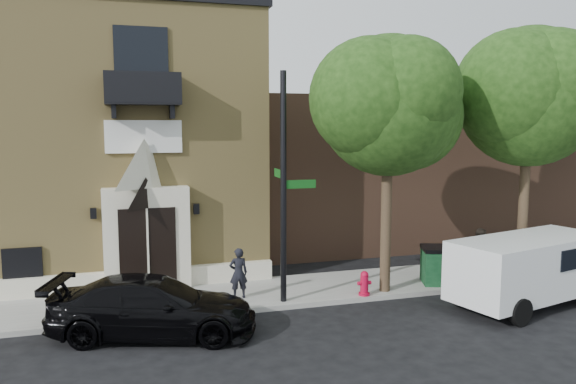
% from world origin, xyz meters
% --- Properties ---
extents(ground, '(120.00, 120.00, 0.00)m').
position_xyz_m(ground, '(0.00, 0.00, 0.00)').
color(ground, black).
rests_on(ground, ground).
extents(sidewalk, '(42.00, 3.00, 0.15)m').
position_xyz_m(sidewalk, '(1.00, 1.50, 0.07)').
color(sidewalk, gray).
rests_on(sidewalk, ground).
extents(church, '(12.20, 11.01, 9.30)m').
position_xyz_m(church, '(-2.99, 7.95, 4.63)').
color(church, tan).
rests_on(church, ground).
extents(neighbour_building, '(18.00, 8.00, 6.40)m').
position_xyz_m(neighbour_building, '(12.00, 9.00, 3.20)').
color(neighbour_building, brown).
rests_on(neighbour_building, ground).
extents(street_tree_left, '(4.97, 4.38, 7.77)m').
position_xyz_m(street_tree_left, '(6.03, 0.35, 5.87)').
color(street_tree_left, '#38281C').
rests_on(street_tree_left, sidewalk).
extents(street_tree_mid, '(5.21, 4.64, 8.25)m').
position_xyz_m(street_tree_mid, '(11.03, 0.35, 6.20)').
color(street_tree_mid, '#38281C').
rests_on(street_tree_mid, sidewalk).
extents(black_sedan, '(5.50, 3.41, 1.49)m').
position_xyz_m(black_sedan, '(-1.06, -0.89, 0.74)').
color(black_sedan, black).
rests_on(black_sedan, ground).
extents(cargo_van, '(5.30, 3.15, 2.03)m').
position_xyz_m(cargo_van, '(9.69, -1.63, 1.13)').
color(cargo_van, white).
rests_on(cargo_van, ground).
extents(street_sign, '(1.05, 1.05, 6.61)m').
position_xyz_m(street_sign, '(2.73, 0.39, 3.48)').
color(street_sign, black).
rests_on(street_sign, sidewalk).
extents(fire_hydrant, '(0.43, 0.34, 0.75)m').
position_xyz_m(fire_hydrant, '(5.20, 0.20, 0.52)').
color(fire_hydrant, '#AC0A2B').
rests_on(fire_hydrant, sidewalk).
extents(dumpster, '(2.08, 1.60, 1.20)m').
position_xyz_m(dumpster, '(8.40, 0.56, 0.76)').
color(dumpster, '#0E351B').
rests_on(dumpster, sidewalk).
extents(planter, '(0.75, 0.70, 0.67)m').
position_xyz_m(planter, '(-1.00, 2.34, 0.49)').
color(planter, '#506F32').
rests_on(planter, sidewalk).
extents(pedestrian_near, '(0.56, 0.38, 1.51)m').
position_xyz_m(pedestrian_near, '(1.52, 1.04, 0.91)').
color(pedestrian_near, black).
rests_on(pedestrian_near, sidewalk).
extents(pedestrian_far, '(0.82, 0.95, 1.67)m').
position_xyz_m(pedestrian_far, '(9.78, 0.95, 0.98)').
color(pedestrian_far, black).
rests_on(pedestrian_far, sidewalk).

